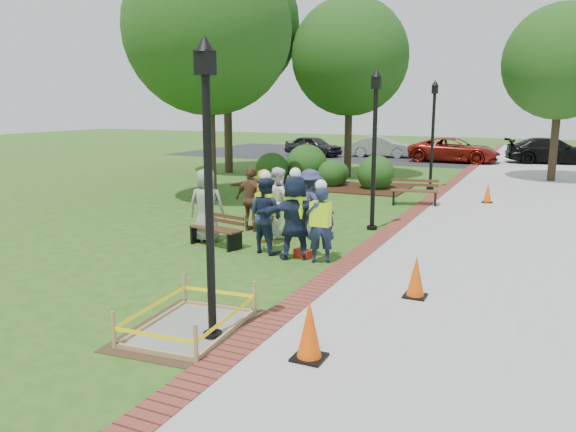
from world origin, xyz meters
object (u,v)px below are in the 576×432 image
at_px(bench_near, 216,236).
at_px(wet_concrete_pad, 190,315).
at_px(lamp_near, 208,170).
at_px(hivis_worker_c, 266,212).
at_px(cone_front, 309,332).
at_px(hivis_worker_a, 295,214).
at_px(hivis_worker_b, 321,222).

bearing_deg(bench_near, wet_concrete_pad, -62.21).
height_order(wet_concrete_pad, lamp_near, lamp_near).
bearing_deg(hivis_worker_c, lamp_near, -71.89).
bearing_deg(wet_concrete_pad, hivis_worker_c, 102.92).
relative_size(cone_front, hivis_worker_c, 0.44).
distance_m(wet_concrete_pad, lamp_near, 2.30).
height_order(wet_concrete_pad, bench_near, bench_near).
height_order(lamp_near, hivis_worker_a, lamp_near).
xyz_separation_m(hivis_worker_b, hivis_worker_c, (-1.44, 0.25, 0.04)).
relative_size(bench_near, cone_front, 1.77).
bearing_deg(hivis_worker_b, lamp_near, -88.99).
xyz_separation_m(cone_front, lamp_near, (-1.55, 0.04, 2.08)).
height_order(bench_near, lamp_near, lamp_near).
bearing_deg(hivis_worker_a, hivis_worker_b, -4.46).
xyz_separation_m(wet_concrete_pad, lamp_near, (0.48, -0.12, 2.25)).
bearing_deg(hivis_worker_b, wet_concrete_pad, -95.42).
bearing_deg(bench_near, lamp_near, -58.32).
xyz_separation_m(cone_front, hivis_worker_a, (-2.24, 4.49, 0.59)).
relative_size(cone_front, hivis_worker_b, 0.46).
distance_m(hivis_worker_a, hivis_worker_b, 0.63).
bearing_deg(cone_front, wet_concrete_pad, 175.27).
distance_m(cone_front, hivis_worker_a, 5.06).
relative_size(cone_front, hivis_worker_a, 0.41).
xyz_separation_m(bench_near, hivis_worker_c, (1.34, 0.01, 0.69)).
bearing_deg(bench_near, hivis_worker_c, 0.57).
bearing_deg(bench_near, cone_front, -46.73).
bearing_deg(cone_front, hivis_worker_a, 116.51).
distance_m(wet_concrete_pad, hivis_worker_c, 4.70).
bearing_deg(hivis_worker_a, wet_concrete_pad, -87.20).
relative_size(lamp_near, hivis_worker_c, 2.25).
distance_m(wet_concrete_pad, hivis_worker_b, 4.35).
relative_size(lamp_near, hivis_worker_a, 2.11).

